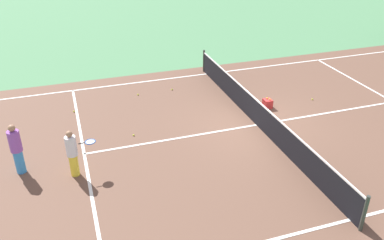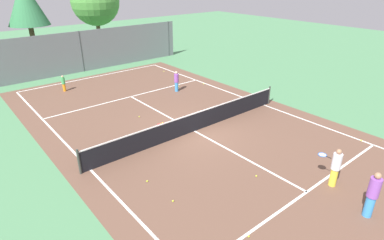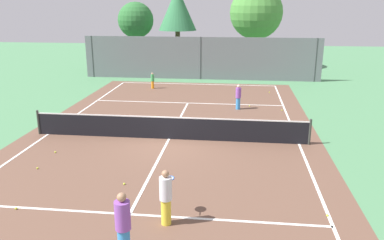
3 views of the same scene
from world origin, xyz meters
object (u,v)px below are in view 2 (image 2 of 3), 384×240
tennis_ball_1 (173,201)px  tennis_ball_5 (361,140)px  player_0 (64,83)px  tennis_ball_7 (164,71)px  tennis_ball_6 (204,84)px  player_3 (176,81)px  ball_crate (162,127)px  player_1 (335,167)px  player_2 (372,194)px  tennis_ball_8 (179,86)px  tennis_ball_2 (139,117)px  tennis_ball_4 (256,176)px  tennis_ball_0 (147,181)px  tennis_ball_3 (249,236)px

tennis_ball_1 → tennis_ball_5: 9.79m
player_0 → tennis_ball_7: player_0 is taller
tennis_ball_6 → tennis_ball_7: 4.47m
player_0 → player_3: bearing=-39.6°
ball_crate → player_1: bearing=-73.4°
player_2 → tennis_ball_8: player_2 is taller
tennis_ball_2 → tennis_ball_5: bearing=-53.6°
tennis_ball_4 → tennis_ball_0: bearing=145.0°
tennis_ball_0 → tennis_ball_4: bearing=-35.0°
player_3 → tennis_ball_7: (2.02, 4.40, -0.68)m
player_1 → tennis_ball_6: size_ratio=23.48×
player_3 → tennis_ball_0: player_3 is taller
tennis_ball_0 → tennis_ball_8: (7.74, 8.17, 0.00)m
player_3 → tennis_ball_5: (2.53, -11.23, -0.68)m
player_2 → tennis_ball_1: 6.51m
player_2 → tennis_ball_6: 14.54m
player_3 → tennis_ball_2: 4.74m
tennis_ball_0 → tennis_ball_6: bearing=38.3°
tennis_ball_7 → tennis_ball_8: bearing=-110.0°
tennis_ball_0 → tennis_ball_5: bearing=-21.1°
player_0 → player_2: 18.84m
tennis_ball_2 → tennis_ball_6: bearing=17.4°
tennis_ball_1 → tennis_ball_6: size_ratio=1.00×
player_0 → tennis_ball_0: (-1.24, -12.35, -0.53)m
player_0 → tennis_ball_0: 12.43m
player_0 → ball_crate: (1.69, -9.12, -0.38)m
player_1 → tennis_ball_0: size_ratio=23.48×
tennis_ball_0 → tennis_ball_8: size_ratio=1.00×
tennis_ball_1 → tennis_ball_4: 3.53m
tennis_ball_2 → tennis_ball_6: 6.90m
player_0 → tennis_ball_8: 7.75m
tennis_ball_0 → player_2: bearing=-53.5°
tennis_ball_5 → tennis_ball_0: bearing=158.9°
player_3 → tennis_ball_6: player_3 is taller
ball_crate → tennis_ball_8: size_ratio=6.45×
tennis_ball_3 → tennis_ball_7: same height
tennis_ball_3 → tennis_ball_0: bearing=101.2°
tennis_ball_6 → tennis_ball_4: bearing=-121.2°
player_0 → player_2: bearing=-79.8°
player_1 → tennis_ball_7: size_ratio=23.48×
tennis_ball_0 → tennis_ball_6: same height
player_3 → tennis_ball_8: bearing=44.7°
tennis_ball_2 → tennis_ball_0: bearing=-118.1°
tennis_ball_4 → ball_crate: bearing=95.6°
player_2 → tennis_ball_1: bearing=134.3°
player_3 → ball_crate: (-4.15, -4.29, -0.53)m
tennis_ball_7 → player_1: bearing=-103.1°
player_0 → tennis_ball_1: player_0 is taller
player_3 → tennis_ball_3: 13.42m
tennis_ball_0 → tennis_ball_7: (9.11, 11.92, 0.00)m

